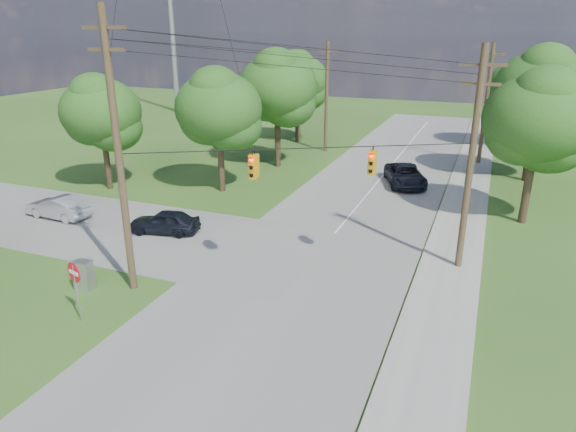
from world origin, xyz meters
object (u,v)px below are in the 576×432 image
at_px(pole_sw, 118,153).
at_px(do_not_enter_sign, 75,279).
at_px(car_cross_silver, 58,207).
at_px(car_cross_dark, 165,222).
at_px(pole_north_w, 327,96).
at_px(pole_ne, 471,159).
at_px(car_main_north, 405,175).
at_px(pole_north_e, 486,104).
at_px(control_cabinet, 84,275).

height_order(pole_sw, do_not_enter_sign, pole_sw).
relative_size(pole_sw, car_cross_silver, 2.89).
xyz_separation_m(pole_sw, car_cross_silver, (-10.01, 5.79, -5.51)).
xyz_separation_m(car_cross_dark, do_not_enter_sign, (2.21, -9.14, 1.13)).
height_order(car_cross_silver, do_not_enter_sign, do_not_enter_sign).
height_order(pole_north_w, car_cross_dark, pole_north_w).
relative_size(pole_ne, car_main_north, 1.94).
relative_size(pole_sw, pole_north_w, 1.20).
distance_m(pole_north_e, car_cross_dark, 28.75).
relative_size(pole_north_e, control_cabinet, 7.19).
bearing_deg(pole_north_e, pole_ne, -90.00).
bearing_deg(control_cabinet, pole_sw, 20.25).
distance_m(pole_sw, car_cross_silver, 12.81).
distance_m(pole_north_w, do_not_enter_sign, 32.80).
bearing_deg(car_main_north, car_cross_dark, -147.51).
bearing_deg(do_not_enter_sign, control_cabinet, 144.71).
relative_size(pole_ne, do_not_enter_sign, 4.15).
bearing_deg(pole_north_w, pole_north_e, 0.00).
bearing_deg(control_cabinet, pole_ne, 23.72).
relative_size(car_cross_silver, car_main_north, 0.77).
bearing_deg(do_not_enter_sign, car_cross_dark, 119.81).
distance_m(car_main_north, control_cabinet, 24.20).
distance_m(pole_sw, pole_north_e, 32.55).
bearing_deg(pole_north_e, do_not_enter_sign, -112.85).
relative_size(pole_ne, car_cross_silver, 2.53).
bearing_deg(do_not_enter_sign, pole_north_e, 83.35).
height_order(pole_sw, car_main_north, pole_sw).
xyz_separation_m(car_cross_silver, car_main_north, (18.66, 15.05, 0.06)).
xyz_separation_m(pole_north_e, car_main_north, (-4.85, -8.76, -4.35)).
xyz_separation_m(pole_sw, pole_ne, (13.50, 7.60, -0.76)).
bearing_deg(car_cross_silver, pole_north_e, 138.31).
bearing_deg(pole_sw, pole_north_w, 90.77).
height_order(control_cabinet, do_not_enter_sign, do_not_enter_sign).
bearing_deg(pole_north_e, car_cross_dark, -124.20).
relative_size(pole_north_w, car_cross_dark, 2.53).
height_order(car_main_north, control_cabinet, car_main_north).
relative_size(pole_north_w, do_not_enter_sign, 3.95).
bearing_deg(pole_ne, do_not_enter_sign, -142.29).
bearing_deg(car_main_north, control_cabinet, -136.42).
bearing_deg(pole_ne, pole_sw, -150.62).
bearing_deg(car_main_north, pole_ne, -90.36).
bearing_deg(car_main_north, car_cross_silver, -161.58).
bearing_deg(control_cabinet, car_cross_silver, 135.11).
relative_size(car_cross_dark, car_main_north, 0.73).
relative_size(car_main_north, do_not_enter_sign, 2.13).
bearing_deg(car_cross_dark, car_main_north, 130.37).
distance_m(pole_ne, car_main_north, 14.86).
relative_size(pole_sw, car_cross_dark, 3.04).
bearing_deg(car_cross_silver, pole_ne, 97.35).
height_order(pole_north_e, control_cabinet, pole_north_e).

